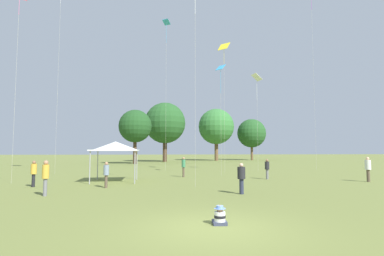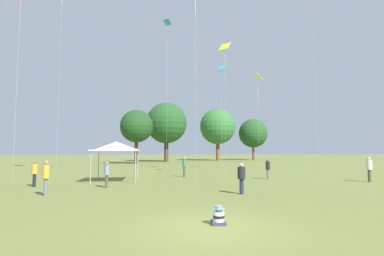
% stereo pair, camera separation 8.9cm
% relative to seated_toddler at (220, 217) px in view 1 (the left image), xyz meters
% --- Properties ---
extents(ground_plane, '(300.00, 300.00, 0.00)m').
position_rel_seated_toddler_xyz_m(ground_plane, '(-0.32, -0.36, -0.23)').
color(ground_plane, olive).
extents(seated_toddler, '(0.44, 0.54, 0.57)m').
position_rel_seated_toddler_xyz_m(seated_toddler, '(0.00, 0.00, 0.00)').
color(seated_toddler, '#383D56').
rests_on(seated_toddler, ground).
extents(person_standing_0, '(0.43, 0.43, 1.52)m').
position_rel_seated_toddler_xyz_m(person_standing_0, '(-4.89, 9.28, 0.67)').
color(person_standing_0, brown).
rests_on(person_standing_0, ground).
extents(person_standing_1, '(0.35, 0.35, 1.64)m').
position_rel_seated_toddler_xyz_m(person_standing_1, '(0.21, 15.92, 0.75)').
color(person_standing_1, brown).
rests_on(person_standing_1, ground).
extents(person_standing_2, '(0.39, 0.39, 1.71)m').
position_rel_seated_toddler_xyz_m(person_standing_2, '(-7.26, 6.35, 0.80)').
color(person_standing_2, slate).
rests_on(person_standing_2, ground).
extents(person_standing_3, '(0.35, 0.35, 1.52)m').
position_rel_seated_toddler_xyz_m(person_standing_3, '(6.41, 13.34, 0.67)').
color(person_standing_3, slate).
rests_on(person_standing_3, ground).
extents(person_standing_4, '(0.54, 0.54, 1.55)m').
position_rel_seated_toddler_xyz_m(person_standing_4, '(2.34, 5.98, 0.68)').
color(person_standing_4, '#282D42').
rests_on(person_standing_4, ground).
extents(person_standing_5, '(0.46, 0.46, 1.58)m').
position_rel_seated_toddler_xyz_m(person_standing_5, '(-9.32, 10.20, 0.70)').
color(person_standing_5, black).
rests_on(person_standing_5, ground).
extents(person_standing_6, '(0.46, 0.46, 1.73)m').
position_rel_seated_toddler_xyz_m(person_standing_6, '(12.77, 10.73, 0.79)').
color(person_standing_6, brown).
rests_on(person_standing_6, ground).
extents(canopy_tent, '(3.28, 3.28, 2.82)m').
position_rel_seated_toddler_xyz_m(canopy_tent, '(-4.88, 12.72, 2.25)').
color(canopy_tent, white).
rests_on(canopy_tent, ground).
extents(kite_0, '(0.94, 0.96, 9.91)m').
position_rel_seated_toddler_xyz_m(kite_0, '(3.64, 17.09, 8.92)').
color(kite_0, '#339EDB').
rests_on(kite_0, ground).
extents(kite_1, '(1.08, 0.87, 13.55)m').
position_rel_seated_toddler_xyz_m(kite_1, '(-11.51, 12.23, 12.37)').
color(kite_1, pink).
rests_on(kite_1, ground).
extents(kite_2, '(0.95, 0.92, 16.55)m').
position_rel_seated_toddler_xyz_m(kite_2, '(-1.12, 23.25, 14.84)').
color(kite_2, '#339EDB').
rests_on(kite_2, ground).
extents(kite_6, '(1.28, 1.25, 13.12)m').
position_rel_seated_toddler_xyz_m(kite_6, '(4.64, 20.15, 12.06)').
color(kite_6, yellow).
rests_on(kite_6, ground).
extents(kite_8, '(1.00, 1.17, 10.32)m').
position_rel_seated_toddler_xyz_m(kite_8, '(8.48, 21.54, 9.44)').
color(kite_8, white).
rests_on(kite_8, ground).
extents(kite_9, '(0.91, 0.70, 12.62)m').
position_rel_seated_toddler_xyz_m(kite_9, '(0.37, 9.10, 11.41)').
color(kite_9, white).
rests_on(kite_9, ground).
extents(distant_tree_0, '(5.37, 5.37, 8.84)m').
position_rel_seated_toddler_xyz_m(distant_tree_0, '(-5.73, 40.52, 5.89)').
color(distant_tree_0, '#473323').
rests_on(distant_tree_0, ground).
extents(distant_tree_1, '(7.65, 7.65, 11.16)m').
position_rel_seated_toddler_xyz_m(distant_tree_1, '(10.41, 54.42, 7.07)').
color(distant_tree_1, brown).
rests_on(distant_tree_1, ground).
extents(distant_tree_2, '(6.49, 6.49, 9.32)m').
position_rel_seated_toddler_xyz_m(distant_tree_2, '(19.12, 57.20, 5.82)').
color(distant_tree_2, brown).
rests_on(distant_tree_2, ground).
extents(distant_tree_3, '(7.89, 7.89, 11.42)m').
position_rel_seated_toddler_xyz_m(distant_tree_3, '(-0.71, 48.89, 7.21)').
color(distant_tree_3, '#473323').
rests_on(distant_tree_3, ground).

